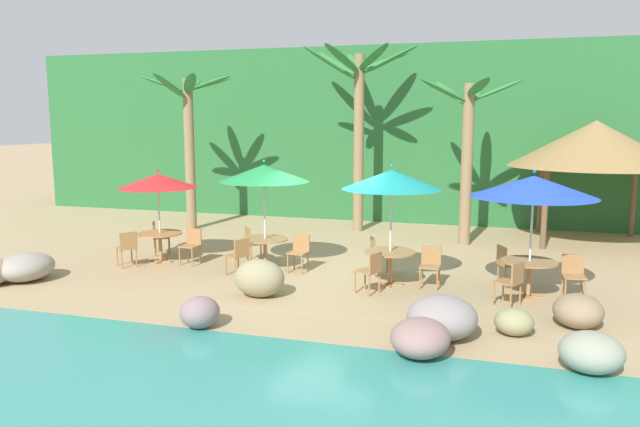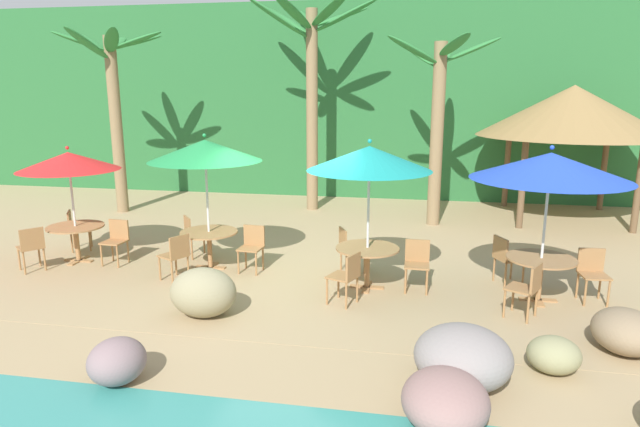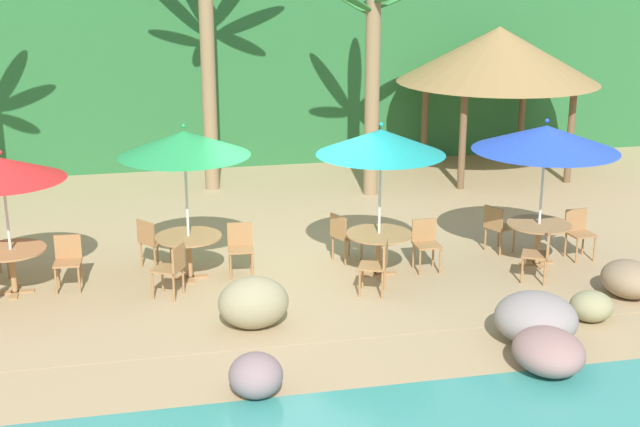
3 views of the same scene
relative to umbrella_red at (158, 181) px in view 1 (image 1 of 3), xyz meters
The scene contains 28 objects.
ground_plane 4.90m from the umbrella_red, ahead, with size 120.00×120.00×0.00m, color tan.
terrace_deck 4.90m from the umbrella_red, ahead, with size 18.00×5.20×0.01m.
foliage_backdrop 9.88m from the umbrella_red, 63.10° to the left, with size 28.00×2.40×6.00m.
rock_seawall 6.10m from the umbrella_red, 29.69° to the right, with size 16.36×3.42×0.76m.
umbrella_red is the anchor object (origin of this frame).
dining_table_red 1.42m from the umbrella_red, behind, with size 1.10×1.10×0.74m.
chair_red_seaward 1.75m from the umbrella_red, ahead, with size 0.45×0.45×0.87m.
chair_red_inland 1.75m from the umbrella_red, 124.76° to the left, with size 0.58×0.57×0.87m.
chair_red_left 1.75m from the umbrella_red, 122.10° to the right, with size 0.60×0.59×0.87m.
umbrella_green 2.80m from the umbrella_red, ahead, with size 2.12×2.12×2.61m.
dining_table_green 3.13m from the umbrella_red, ahead, with size 1.10×1.10×0.74m.
chair_green_seaward 3.95m from the umbrella_red, ahead, with size 0.46×0.46×0.87m.
chair_green_inland 2.75m from the umbrella_red, 17.57° to the left, with size 0.60×0.59×0.87m.
chair_green_left 2.99m from the umbrella_red, 16.14° to the right, with size 0.57×0.57×0.87m.
umbrella_teal 5.91m from the umbrella_red, ahead, with size 2.10×2.10×2.60m.
dining_table_teal 6.07m from the umbrella_red, ahead, with size 1.10×1.10×0.74m.
chair_teal_seaward 6.92m from the umbrella_red, ahead, with size 0.42×0.43×0.87m.
chair_teal_inland 5.67m from the umbrella_red, ahead, with size 0.56×0.56×0.87m.
chair_teal_left 5.98m from the umbrella_red, 12.65° to the right, with size 0.56×0.55×0.87m.
umbrella_blue 8.74m from the umbrella_red, ahead, with size 2.45×2.45×2.56m.
dining_table_blue 8.85m from the umbrella_red, ahead, with size 1.10×1.10×0.74m.
chair_blue_seaward 9.69m from the umbrella_red, ahead, with size 0.45×0.46×0.87m.
chair_blue_inland 8.41m from the umbrella_red, ahead, with size 0.57×0.56×0.87m.
chair_blue_left 8.63m from the umbrella_red, ahead, with size 0.58×0.57×0.87m.
palm_tree_nearest 4.85m from the umbrella_red, 109.24° to the left, with size 2.89×2.88×4.94m.
palm_tree_second 7.04m from the umbrella_red, 56.87° to the left, with size 3.51×3.54×5.77m.
palm_tree_third 8.47m from the umbrella_red, 32.34° to the left, with size 2.82×2.89×4.67m.
palapa_hut 12.05m from the umbrella_red, 28.69° to the left, with size 4.79×4.79×3.50m.
Camera 1 is at (3.79, -13.03, 3.56)m, focal length 34.65 mm.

